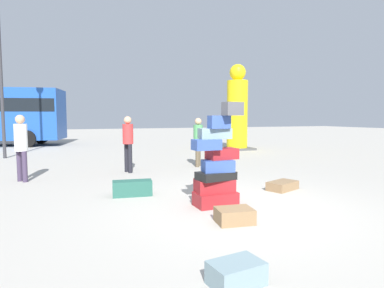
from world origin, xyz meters
TOP-DOWN VIEW (x-y plane):
  - ground_plane at (0.00, 0.00)m, footprint 80.00×80.00m
  - suitcase_tower at (-0.25, 0.26)m, footprint 0.91×0.68m
  - suitcase_brown_foreground_near at (1.66, 0.89)m, footprint 0.80×0.64m
  - suitcase_teal_left_side at (-1.52, 1.56)m, footprint 0.82×0.41m
  - suitcase_brown_upright_blue at (-0.40, -0.68)m, footprint 0.59×0.47m
  - suitcase_slate_behind_tower at (-1.26, -2.27)m, footprint 0.55×0.40m
  - person_bearded_onlooker at (1.20, 4.66)m, footprint 0.30×0.30m
  - person_tourist_with_camera at (-3.79, 3.97)m, footprint 0.30×0.30m
  - person_passerby_in_red at (-1.10, 4.37)m, footprint 0.30×0.33m
  - yellow_dummy_statue at (5.06, 9.02)m, footprint 1.41×1.41m

SIDE VIEW (x-z plane):
  - ground_plane at x=0.00m, z-range 0.00..0.00m
  - suitcase_brown_foreground_near at x=1.66m, z-range 0.00..0.19m
  - suitcase_slate_behind_tower at x=-1.26m, z-range 0.00..0.22m
  - suitcase_brown_upright_blue at x=-0.40m, z-range 0.00..0.22m
  - suitcase_teal_left_side at x=-1.52m, z-range 0.00..0.31m
  - suitcase_tower at x=-0.25m, z-range -0.24..1.61m
  - person_bearded_onlooker at x=1.20m, z-range 0.15..1.72m
  - person_passerby_in_red at x=-1.10m, z-range 0.16..1.78m
  - person_tourist_with_camera at x=-3.79m, z-range 0.15..1.80m
  - yellow_dummy_statue at x=5.06m, z-range -0.23..3.92m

